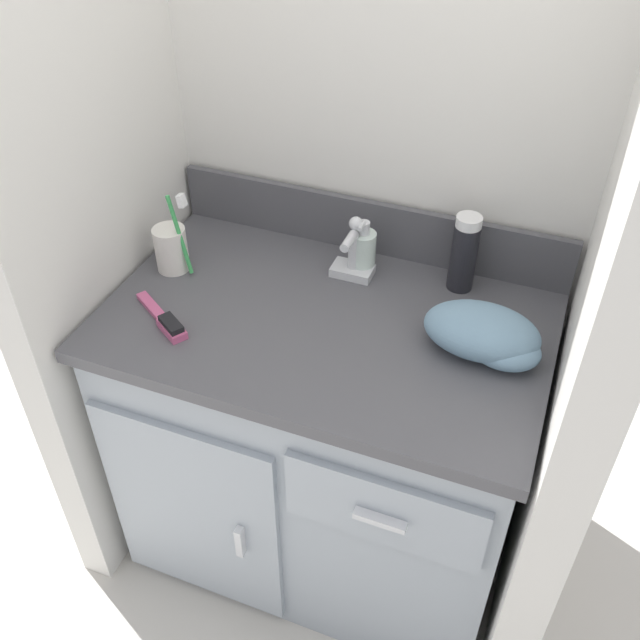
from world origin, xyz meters
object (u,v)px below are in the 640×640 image
at_px(toothbrush_cup, 172,248).
at_px(hand_towel, 487,335).
at_px(soap_dispenser, 363,251).
at_px(hairbrush, 166,321).
at_px(shaving_cream_can, 464,253).

height_order(toothbrush_cup, hand_towel, toothbrush_cup).
distance_m(toothbrush_cup, soap_dispenser, 0.41).
distance_m(hairbrush, hand_towel, 0.63).
bearing_deg(hairbrush, toothbrush_cup, 148.16).
bearing_deg(hairbrush, hand_towel, 46.68).
height_order(toothbrush_cup, soap_dispenser, toothbrush_cup).
bearing_deg(hairbrush, shaving_cream_can, 66.06).
bearing_deg(soap_dispenser, hand_towel, -28.98).
height_order(toothbrush_cup, hairbrush, toothbrush_cup).
xyz_separation_m(soap_dispenser, hand_towel, (0.30, -0.17, -0.01)).
bearing_deg(shaving_cream_can, hand_towel, -64.31).
height_order(shaving_cream_can, hand_towel, shaving_cream_can).
xyz_separation_m(toothbrush_cup, shaving_cream_can, (0.60, 0.16, 0.03)).
relative_size(toothbrush_cup, hand_towel, 0.88).
height_order(soap_dispenser, shaving_cream_can, shaving_cream_can).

